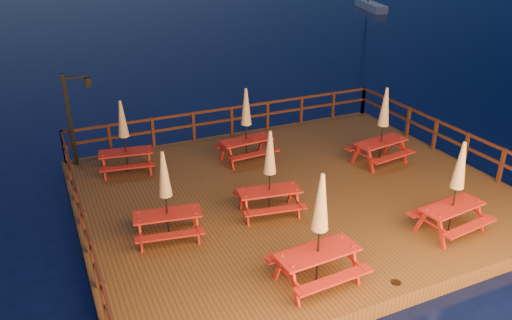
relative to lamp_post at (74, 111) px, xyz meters
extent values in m
plane|color=black|center=(5.39, -4.55, -2.20)|extent=(500.00, 500.00, 0.00)
cube|color=#4C2F18|center=(5.39, -4.55, -2.00)|extent=(12.00, 10.00, 0.40)
cylinder|color=#351A11|center=(-0.21, 0.05, -2.50)|extent=(0.24, 0.24, 1.40)
cylinder|color=#351A11|center=(5.39, -9.15, -2.50)|extent=(0.24, 0.24, 1.40)
cylinder|color=#351A11|center=(5.39, 0.05, -2.50)|extent=(0.24, 0.24, 1.40)
cylinder|color=#351A11|center=(10.99, 0.05, -2.50)|extent=(0.24, 0.24, 1.40)
cube|color=#351A11|center=(5.39, 0.30, -0.75)|extent=(11.70, 0.06, 0.09)
cube|color=#351A11|center=(5.39, 0.30, -1.19)|extent=(11.70, 0.06, 0.09)
cube|color=#351A11|center=(0.71, 0.30, -1.25)|extent=(0.10, 0.10, 1.10)
cube|color=#351A11|center=(5.39, 0.30, -1.25)|extent=(0.10, 0.10, 1.10)
cube|color=#351A11|center=(10.07, 0.30, -1.25)|extent=(0.10, 0.10, 1.10)
cube|color=#351A11|center=(-0.46, -4.55, -0.75)|extent=(0.06, 9.70, 0.09)
cube|color=#351A11|center=(-0.46, -4.55, -1.19)|extent=(0.06, 9.70, 0.09)
cube|color=#351A11|center=(-0.46, -4.55, -1.25)|extent=(0.10, 0.10, 1.10)
cube|color=#351A11|center=(-0.46, -0.67, -1.25)|extent=(0.10, 0.10, 1.10)
cube|color=#351A11|center=(11.24, -4.55, -0.75)|extent=(0.06, 9.70, 0.09)
cube|color=#351A11|center=(11.24, -4.55, -1.19)|extent=(0.06, 9.70, 0.09)
cube|color=#351A11|center=(11.24, -4.55, -1.25)|extent=(0.10, 0.10, 1.10)
cube|color=#351A11|center=(11.24, -0.67, -1.25)|extent=(0.10, 0.10, 1.10)
cube|color=black|center=(-0.16, 0.00, -0.30)|extent=(0.12, 0.12, 3.00)
cube|color=black|center=(0.19, 0.00, 1.05)|extent=(0.70, 0.06, 0.06)
cube|color=black|center=(0.54, 0.00, 0.85)|extent=(0.18, 0.18, 0.28)
sphere|color=#FAC764|center=(0.54, 0.00, 0.85)|extent=(0.14, 0.14, 0.14)
cube|color=silver|center=(31.83, 27.72, -1.94)|extent=(3.31, 7.07, 0.91)
cube|color=maroon|center=(3.85, -8.40, -1.04)|extent=(1.84, 0.80, 0.05)
cube|color=maroon|center=(3.82, -7.80, -1.34)|extent=(1.82, 0.38, 0.05)
cube|color=maroon|center=(3.88, -9.00, -1.34)|extent=(1.82, 0.38, 0.05)
cube|color=maroon|center=(3.08, -8.11, -1.42)|extent=(0.07, 0.10, 0.75)
cube|color=maroon|center=(3.11, -8.77, -1.42)|extent=(0.07, 0.10, 0.75)
cube|color=maroon|center=(4.58, -8.03, -1.42)|extent=(0.07, 0.10, 0.75)
cube|color=maroon|center=(4.62, -8.69, -1.42)|extent=(0.07, 0.10, 0.75)
cylinder|color=black|center=(3.85, -8.40, -0.54)|extent=(0.04, 0.04, 2.51)
cone|color=tan|center=(3.85, -8.40, 0.16)|extent=(0.36, 0.36, 1.25)
sphere|color=black|center=(3.85, -8.40, 0.74)|extent=(0.07, 0.07, 0.07)
cube|color=maroon|center=(1.41, -5.45, -1.12)|extent=(1.71, 0.91, 0.05)
cube|color=maroon|center=(1.51, -4.91, -1.39)|extent=(1.64, 0.53, 0.05)
cube|color=maroon|center=(1.32, -5.98, -1.39)|extent=(1.64, 0.53, 0.05)
cube|color=maroon|center=(0.80, -5.03, -1.46)|extent=(0.07, 0.10, 0.68)
cube|color=maroon|center=(0.69, -5.62, -1.46)|extent=(0.07, 0.10, 0.68)
cube|color=maroon|center=(2.13, -5.27, -1.46)|extent=(0.07, 0.10, 0.68)
cube|color=maroon|center=(2.02, -5.86, -1.46)|extent=(0.07, 0.10, 0.68)
cylinder|color=black|center=(1.41, -5.45, -0.67)|extent=(0.04, 0.04, 2.25)
cone|color=tan|center=(1.41, -5.45, -0.04)|extent=(0.32, 0.32, 1.13)
sphere|color=black|center=(1.41, -5.45, 0.49)|extent=(0.06, 0.06, 0.06)
cube|color=maroon|center=(1.24, -1.27, -1.12)|extent=(1.71, 0.89, 0.05)
cube|color=maroon|center=(1.33, -0.73, -1.39)|extent=(1.65, 0.51, 0.05)
cube|color=maroon|center=(1.15, -1.81, -1.39)|extent=(1.65, 0.51, 0.05)
cube|color=maroon|center=(0.62, -0.87, -1.46)|extent=(0.07, 0.10, 0.68)
cube|color=maroon|center=(0.52, -1.46, -1.46)|extent=(0.07, 0.10, 0.68)
cube|color=maroon|center=(1.96, -1.08, -1.46)|extent=(0.07, 0.10, 0.68)
cube|color=maroon|center=(1.86, -1.67, -1.46)|extent=(0.07, 0.10, 0.68)
cylinder|color=black|center=(1.24, -1.27, -0.66)|extent=(0.04, 0.04, 2.27)
cone|color=tan|center=(1.24, -1.27, -0.03)|extent=(0.33, 0.33, 1.13)
sphere|color=black|center=(1.24, -1.27, 0.50)|extent=(0.06, 0.06, 0.06)
cube|color=maroon|center=(4.17, -5.41, -1.11)|extent=(1.74, 0.90, 0.05)
cube|color=maroon|center=(4.26, -4.87, -1.38)|extent=(1.67, 0.52, 0.05)
cube|color=maroon|center=(4.08, -5.95, -1.38)|extent=(1.67, 0.52, 0.05)
cube|color=maroon|center=(3.54, -5.00, -1.45)|extent=(0.07, 0.10, 0.69)
cube|color=maroon|center=(3.44, -5.60, -1.45)|extent=(0.07, 0.10, 0.69)
cube|color=maroon|center=(4.90, -5.22, -1.45)|extent=(0.07, 0.10, 0.69)
cube|color=maroon|center=(4.80, -5.82, -1.45)|extent=(0.07, 0.10, 0.69)
cylinder|color=black|center=(4.17, -5.41, -0.65)|extent=(0.04, 0.04, 2.30)
cone|color=tan|center=(4.17, -5.41, 0.00)|extent=(0.33, 0.33, 1.15)
sphere|color=black|center=(4.17, -5.41, 0.53)|extent=(0.06, 0.06, 0.06)
cube|color=maroon|center=(4.99, -2.01, -1.08)|extent=(1.76, 0.79, 0.05)
cube|color=maroon|center=(4.94, -1.44, -1.37)|extent=(1.73, 0.39, 0.05)
cube|color=maroon|center=(5.03, -2.58, -1.37)|extent=(1.73, 0.39, 0.05)
cube|color=maroon|center=(4.25, -1.75, -1.44)|extent=(0.06, 0.10, 0.71)
cube|color=maroon|center=(4.30, -2.37, -1.44)|extent=(0.06, 0.10, 0.71)
cube|color=maroon|center=(5.67, -1.64, -1.44)|extent=(0.06, 0.10, 0.71)
cube|color=maroon|center=(5.72, -2.27, -1.44)|extent=(0.06, 0.10, 0.71)
cylinder|color=black|center=(4.99, -2.01, -0.61)|extent=(0.04, 0.04, 2.38)
cone|color=tan|center=(4.99, -2.01, 0.06)|extent=(0.34, 0.34, 1.19)
sphere|color=black|center=(4.99, -2.01, 0.61)|extent=(0.07, 0.07, 0.07)
cube|color=maroon|center=(8.85, -3.98, -1.06)|extent=(1.85, 0.94, 0.05)
cube|color=maroon|center=(8.76, -3.40, -1.35)|extent=(1.79, 0.53, 0.05)
cube|color=maroon|center=(8.93, -4.57, -1.35)|extent=(1.79, 0.53, 0.05)
cube|color=maroon|center=(8.07, -3.77, -1.43)|extent=(0.07, 0.11, 0.74)
cube|color=maroon|center=(8.17, -4.41, -1.43)|extent=(0.07, 0.11, 0.74)
cube|color=maroon|center=(9.53, -3.56, -1.43)|extent=(0.07, 0.11, 0.74)
cube|color=maroon|center=(9.63, -4.20, -1.43)|extent=(0.07, 0.11, 0.74)
cylinder|color=black|center=(8.85, -3.98, -0.57)|extent=(0.04, 0.04, 2.46)
cone|color=tan|center=(8.85, -3.98, 0.12)|extent=(0.35, 0.35, 1.23)
sphere|color=black|center=(8.85, -3.98, 0.69)|extent=(0.07, 0.07, 0.07)
cube|color=maroon|center=(7.91, -8.06, -1.09)|extent=(1.76, 0.85, 0.05)
cube|color=maroon|center=(7.84, -7.50, -1.37)|extent=(1.72, 0.46, 0.05)
cube|color=maroon|center=(7.97, -8.62, -1.37)|extent=(1.72, 0.46, 0.05)
cube|color=maroon|center=(7.17, -7.84, -1.44)|extent=(0.07, 0.10, 0.71)
cube|color=maroon|center=(7.24, -8.45, -1.44)|extent=(0.07, 0.10, 0.71)
cube|color=maroon|center=(8.58, -7.67, -1.44)|extent=(0.07, 0.10, 0.71)
cube|color=maroon|center=(8.65, -8.29, -1.44)|extent=(0.07, 0.10, 0.71)
cylinder|color=black|center=(7.91, -8.06, -0.62)|extent=(0.04, 0.04, 2.36)
cone|color=tan|center=(7.91, -8.06, 0.04)|extent=(0.34, 0.34, 1.18)
sphere|color=black|center=(7.91, -8.06, 0.59)|extent=(0.07, 0.07, 0.07)
camera|label=1|loc=(-0.94, -15.78, 5.08)|focal=35.00mm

